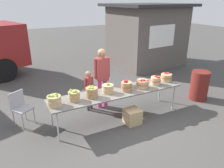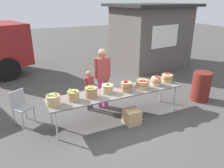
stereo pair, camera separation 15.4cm
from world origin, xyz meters
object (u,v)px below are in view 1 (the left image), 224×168
object	(u,v)px
apple_basket_red_0	(126,86)
apple_basket_red_1	(142,84)
apple_basket_green_2	(92,92)
apple_basket_red_2	(156,80)
trash_barrel	(199,85)
apple_basket_green_1	(74,95)
produce_crate	(132,116)
apple_basket_green_3	(108,88)
vendor_adult	(102,74)
apple_basket_green_0	(54,101)
market_table	(117,93)
folding_chair	(20,106)
apple_basket_red_3	(166,77)
child_customer	(89,87)

from	to	relation	value
apple_basket_red_0	apple_basket_red_1	world-z (taller)	apple_basket_red_0
apple_basket_green_2	apple_basket_red_2	xyz separation A→B (m)	(1.86, -0.04, -0.01)
apple_basket_red_0	trash_barrel	distance (m)	2.62
apple_basket_green_1	apple_basket_red_0	xyz separation A→B (m)	(1.36, -0.07, 0.00)
apple_basket_red_1	produce_crate	distance (m)	0.90
apple_basket_green_3	vendor_adult	distance (m)	0.73
apple_basket_green_0	apple_basket_green_2	distance (m)	0.90
market_table	apple_basket_green_2	bearing A→B (deg)	-178.89
apple_basket_red_0	folding_chair	distance (m)	2.65
vendor_adult	trash_barrel	distance (m)	3.07
apple_basket_green_2	apple_basket_red_3	xyz separation A→B (m)	(2.31, 0.06, -0.02)
market_table	apple_basket_green_1	distance (m)	1.14
apple_basket_red_0	apple_basket_green_0	bearing A→B (deg)	179.63
apple_basket_green_2	apple_basket_red_3	distance (m)	2.31
child_customer	apple_basket_red_2	bearing A→B (deg)	130.25
folding_chair	apple_basket_red_0	bearing A→B (deg)	-51.50
vendor_adult	folding_chair	world-z (taller)	vendor_adult
child_customer	produce_crate	distance (m)	1.44
apple_basket_red_1	vendor_adult	bearing A→B (deg)	133.47
apple_basket_red_0	produce_crate	xyz separation A→B (m)	(-0.01, -0.35, -0.69)
apple_basket_green_2	apple_basket_red_2	world-z (taller)	apple_basket_green_2
apple_basket_green_0	trash_barrel	xyz separation A→B (m)	(4.41, -0.08, -0.43)
apple_basket_green_2	child_customer	xyz separation A→B (m)	(0.23, 0.77, -0.21)
trash_barrel	market_table	bearing A→B (deg)	177.32
folding_chair	produce_crate	bearing A→B (deg)	-58.42
apple_basket_red_2	apple_basket_red_3	xyz separation A→B (m)	(0.46, 0.10, -0.01)
apple_basket_green_0	apple_basket_red_2	world-z (taller)	apple_basket_green_0
apple_basket_green_0	apple_basket_red_3	distance (m)	3.21
apple_basket_green_3	trash_barrel	distance (m)	3.09
apple_basket_green_2	apple_basket_green_3	xyz separation A→B (m)	(0.46, 0.06, -0.02)
child_customer	market_table	bearing A→B (deg)	98.86
trash_barrel	apple_basket_green_3	bearing A→B (deg)	176.69
market_table	child_customer	xyz separation A→B (m)	(-0.47, 0.76, -0.04)
apple_basket_red_3	folding_chair	size ratio (longest dim) A/B	0.38
apple_basket_green_1	trash_barrel	distance (m)	3.97
apple_basket_green_0	apple_basket_red_0	world-z (taller)	apple_basket_red_0
trash_barrel	folding_chair	bearing A→B (deg)	169.47
folding_chair	trash_barrel	xyz separation A→B (m)	(5.06, -0.94, -0.06)
apple_basket_red_2	vendor_adult	xyz separation A→B (m)	(-1.23, 0.80, 0.13)
apple_basket_green_1	trash_barrel	world-z (taller)	apple_basket_green_1
trash_barrel	vendor_adult	bearing A→B (deg)	163.11
vendor_adult	apple_basket_red_1	bearing A→B (deg)	140.19
apple_basket_red_2	apple_basket_red_3	world-z (taller)	apple_basket_red_2
vendor_adult	folding_chair	xyz separation A→B (m)	(-2.17, 0.06, -0.50)
apple_basket_red_2	apple_basket_green_2	bearing A→B (deg)	178.68
apple_basket_green_0	vendor_adult	distance (m)	1.72
folding_chair	apple_basket_green_2	bearing A→B (deg)	-60.09
apple_basket_red_1	produce_crate	bearing A→B (deg)	-145.92
apple_basket_green_2	apple_basket_green_3	bearing A→B (deg)	7.37
market_table	apple_basket_green_1	bearing A→B (deg)	179.81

